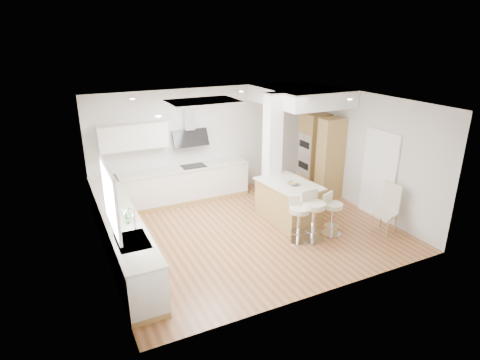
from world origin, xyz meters
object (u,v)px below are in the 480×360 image
bar_stool_a (299,217)px  bar_stool_b (313,213)px  bar_stool_c (332,212)px  dining_chair (389,207)px  peninsula (288,201)px

bar_stool_a → bar_stool_b: bar_stool_b is taller
bar_stool_c → dining_chair: bearing=-42.6°
bar_stool_c → peninsula: bearing=89.9°
dining_chair → bar_stool_a: bearing=150.3°
bar_stool_b → bar_stool_c: (0.51, 0.02, -0.09)m
peninsula → bar_stool_c: size_ratio=1.71×
peninsula → bar_stool_b: bar_stool_b is taller
bar_stool_a → bar_stool_b: 0.30m
bar_stool_c → dining_chair: size_ratio=0.84×
bar_stool_b → peninsula: bearing=81.2°
bar_stool_c → dining_chair: dining_chair is taller
peninsula → dining_chair: size_ratio=1.43×
peninsula → bar_stool_b: size_ratio=1.46×
bar_stool_c → dining_chair: 1.24m
bar_stool_a → dining_chair: (1.95, -0.49, 0.05)m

